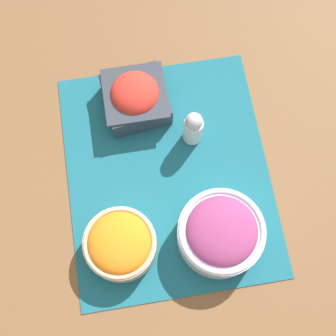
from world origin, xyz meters
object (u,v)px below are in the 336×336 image
Objects in this scene: tomato_bowl at (135,97)px; onion_bowl at (221,233)px; pepper_shaker at (193,128)px; carrot_bowl at (120,244)px.

tomato_bowl is 0.30m from onion_bowl.
pepper_shaker reaches higher than onion_bowl.
pepper_shaker is at bearing -40.50° from carrot_bowl.
tomato_bowl is 0.28m from carrot_bowl.
pepper_shaker is (0.19, -0.16, 0.01)m from carrot_bowl.
carrot_bowl is 1.41× the size of pepper_shaker.
tomato_bowl is at bearing 48.77° from pepper_shaker.
tomato_bowl is at bearing 21.03° from onion_bowl.
tomato_bowl is at bearing -13.35° from carrot_bowl.
onion_bowl is 0.20m from pepper_shaker.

